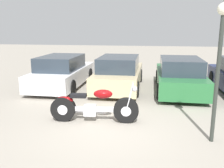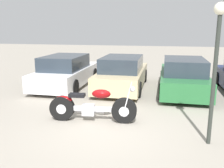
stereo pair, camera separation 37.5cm
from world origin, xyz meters
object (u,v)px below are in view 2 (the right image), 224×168
object	(u,v)px
parked_car_green	(183,76)
lamp_post	(217,51)
motorcycle	(92,107)
parked_car_champagne	(123,73)
parked_car_white	(67,72)

from	to	relation	value
parked_car_green	lamp_post	world-z (taller)	lamp_post
motorcycle	parked_car_champagne	xyz separation A→B (m)	(0.20, 4.04, 0.22)
motorcycle	parked_car_champagne	world-z (taller)	parked_car_champagne
parked_car_champagne	parked_car_white	bearing A→B (deg)	-177.35
parked_car_champagne	lamp_post	size ratio (longest dim) A/B	1.45
parked_car_green	lamp_post	xyz separation A→B (m)	(0.29, -4.67, 1.46)
motorcycle	lamp_post	bearing A→B (deg)	-14.80
motorcycle	parked_car_champagne	bearing A→B (deg)	87.18
parked_car_champagne	parked_car_green	distance (m)	2.51
lamp_post	parked_car_green	bearing A→B (deg)	93.51
motorcycle	parked_car_green	world-z (taller)	parked_car_green
motorcycle	lamp_post	distance (m)	3.52
motorcycle	parked_car_champagne	distance (m)	4.05
parked_car_green	lamp_post	bearing A→B (deg)	-86.49
motorcycle	parked_car_white	xyz separation A→B (m)	(-2.31, 3.92, 0.22)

